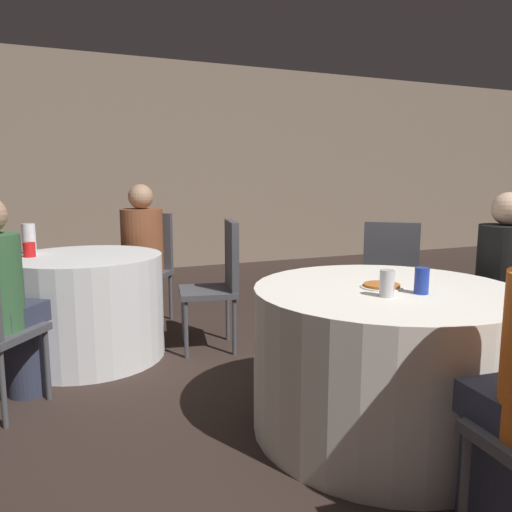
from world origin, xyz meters
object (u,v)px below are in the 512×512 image
object	(u,v)px
chair_near_northeast	(390,279)
chair_near_east	(511,295)
table_far	(87,307)
person_floral_shirt	(139,254)
table_near	(384,359)
soda_can_blue	(422,281)
bottle_far	(29,239)
person_green_jacket	(4,303)
soda_can_silver	(387,283)
chair_far_east	(221,274)
person_black_shirt	(495,294)
pizza_plate_near	(382,286)
chair_far_northeast	(148,258)

from	to	relation	value
chair_near_northeast	chair_near_east	xyz separation A→B (m)	(0.38, -0.66, 0.00)
table_far	person_floral_shirt	world-z (taller)	person_floral_shirt
table_near	soda_can_blue	world-z (taller)	soda_can_blue
table_far	bottle_far	bearing A→B (deg)	146.64
person_green_jacket	soda_can_silver	size ratio (longest dim) A/B	9.54
bottle_far	table_near	bearing A→B (deg)	-49.13
table_far	chair_far_east	bearing A→B (deg)	-11.73
chair_far_east	soda_can_silver	bearing A→B (deg)	-159.85
chair_far_east	bottle_far	xyz separation A→B (m)	(-1.27, 0.42, 0.27)
person_black_shirt	bottle_far	world-z (taller)	person_black_shirt
person_floral_shirt	person_green_jacket	distance (m)	1.55
table_far	pizza_plate_near	xyz separation A→B (m)	(1.26, -1.63, 0.37)
person_black_shirt	soda_can_silver	xyz separation A→B (m)	(-1.00, -0.29, 0.20)
chair_far_northeast	chair_near_east	bearing A→B (deg)	165.85
person_green_jacket	table_near	bearing A→B (deg)	6.58
pizza_plate_near	soda_can_blue	world-z (taller)	soda_can_blue
person_green_jacket	soda_can_blue	world-z (taller)	person_green_jacket
person_green_jacket	person_black_shirt	bearing A→B (deg)	18.48
chair_near_northeast	chair_far_northeast	world-z (taller)	same
chair_far_east	person_floral_shirt	size ratio (longest dim) A/B	0.79
soda_can_blue	soda_can_silver	bearing A→B (deg)	175.83
chair_far_east	chair_near_east	bearing A→B (deg)	-120.74
chair_near_northeast	person_black_shirt	size ratio (longest dim) A/B	0.81
table_far	table_near	bearing A→B (deg)	-52.22
chair_near_northeast	person_green_jacket	bearing A→B (deg)	34.02
pizza_plate_near	soda_can_silver	distance (m)	0.20
table_near	chair_near_east	xyz separation A→B (m)	(1.05, 0.17, 0.19)
chair_far_northeast	bottle_far	bearing A→B (deg)	67.00
person_floral_shirt	soda_can_blue	distance (m)	2.58
chair_far_northeast	person_green_jacket	distance (m)	1.71
person_black_shirt	soda_can_blue	distance (m)	0.89
table_far	soda_can_blue	bearing A→B (deg)	-53.41
table_near	chair_near_east	bearing A→B (deg)	9.05
chair_near_northeast	chair_far_northeast	distance (m)	2.08
chair_near_northeast	soda_can_silver	distance (m)	1.28
table_far	chair_near_northeast	distance (m)	2.12
chair_near_northeast	pizza_plate_near	size ratio (longest dim) A/B	4.59
table_near	chair_near_northeast	size ratio (longest dim) A/B	1.37
person_floral_shirt	bottle_far	bearing A→B (deg)	63.06
chair_near_northeast	pizza_plate_near	world-z (taller)	chair_near_northeast
chair_far_northeast	person_black_shirt	xyz separation A→B (m)	(1.58, -2.25, 0.02)
person_black_shirt	bottle_far	size ratio (longest dim) A/B	5.55
table_far	person_green_jacket	size ratio (longest dim) A/B	0.90
table_far	chair_near_east	xyz separation A→B (m)	(2.33, -1.48, 0.19)
table_near	chair_near_east	world-z (taller)	chair_near_east
chair_near_east	person_floral_shirt	distance (m)	2.80
table_near	table_far	distance (m)	2.08
person_green_jacket	soda_can_blue	bearing A→B (deg)	3.80
person_floral_shirt	pizza_plate_near	xyz separation A→B (m)	(0.78, -2.25, 0.12)
chair_near_northeast	chair_far_northeast	size ratio (longest dim) A/B	1.00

